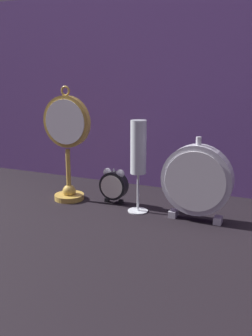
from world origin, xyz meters
The scene contains 6 objects.
ground_plane centered at (0.00, 0.00, 0.00)m, with size 4.00×4.00×0.00m, color black.
fabric_backdrop_drape centered at (0.00, 0.33, 0.32)m, with size 1.38×0.01×0.64m, color #6B478E.
pocket_watch_on_stand centered at (-0.19, 0.08, 0.17)m, with size 0.15×0.09×0.34m.
alarm_clock_twin_bell centered at (-0.05, 0.11, 0.06)m, with size 0.08×0.03×0.11m.
mantel_clock_silver centered at (0.20, 0.07, 0.11)m, with size 0.18×0.04×0.22m.
champagne_flute centered at (0.04, 0.07, 0.17)m, with size 0.06×0.06×0.26m.
Camera 1 is at (0.42, -0.85, 0.37)m, focal length 40.00 mm.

